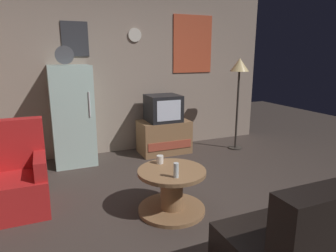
{
  "coord_description": "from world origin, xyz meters",
  "views": [
    {
      "loc": [
        -1.36,
        -2.52,
        1.64
      ],
      "look_at": [
        0.09,
        0.9,
        0.75
      ],
      "focal_mm": 31.75,
      "sensor_mm": 36.0,
      "label": 1
    }
  ],
  "objects_px": {
    "tv_stand": "(164,137)",
    "crt_tv": "(163,108)",
    "wine_glass": "(176,170)",
    "mug_ceramic_white": "(160,159)",
    "coffee_table": "(172,191)",
    "fridge": "(72,115)",
    "armchair": "(14,180)",
    "standing_lamp": "(239,72)"
  },
  "relations": [
    {
      "from": "crt_tv",
      "to": "wine_glass",
      "type": "relative_size",
      "value": 3.6
    },
    {
      "from": "fridge",
      "to": "coffee_table",
      "type": "bearing_deg",
      "value": -68.05
    },
    {
      "from": "crt_tv",
      "to": "standing_lamp",
      "type": "xyz_separation_m",
      "value": [
        1.28,
        -0.3,
        0.58
      ]
    },
    {
      "from": "armchair",
      "to": "wine_glass",
      "type": "bearing_deg",
      "value": -31.05
    },
    {
      "from": "wine_glass",
      "to": "coffee_table",
      "type": "bearing_deg",
      "value": 78.34
    },
    {
      "from": "tv_stand",
      "to": "armchair",
      "type": "relative_size",
      "value": 0.87
    },
    {
      "from": "tv_stand",
      "to": "crt_tv",
      "type": "bearing_deg",
      "value": -176.19
    },
    {
      "from": "tv_stand",
      "to": "coffee_table",
      "type": "distance_m",
      "value": 2.0
    },
    {
      "from": "wine_glass",
      "to": "mug_ceramic_white",
      "type": "bearing_deg",
      "value": 90.33
    },
    {
      "from": "fridge",
      "to": "tv_stand",
      "type": "height_order",
      "value": "fridge"
    },
    {
      "from": "standing_lamp",
      "to": "mug_ceramic_white",
      "type": "distance_m",
      "value": 2.55
    },
    {
      "from": "wine_glass",
      "to": "mug_ceramic_white",
      "type": "xyz_separation_m",
      "value": [
        -0.0,
        0.42,
        -0.03
      ]
    },
    {
      "from": "tv_stand",
      "to": "mug_ceramic_white",
      "type": "xyz_separation_m",
      "value": [
        -0.72,
        -1.65,
        0.24
      ]
    },
    {
      "from": "tv_stand",
      "to": "mug_ceramic_white",
      "type": "distance_m",
      "value": 1.82
    },
    {
      "from": "coffee_table",
      "to": "mug_ceramic_white",
      "type": "height_order",
      "value": "mug_ceramic_white"
    },
    {
      "from": "crt_tv",
      "to": "armchair",
      "type": "height_order",
      "value": "crt_tv"
    },
    {
      "from": "tv_stand",
      "to": "crt_tv",
      "type": "relative_size",
      "value": 1.56
    },
    {
      "from": "crt_tv",
      "to": "coffee_table",
      "type": "xyz_separation_m",
      "value": [
        -0.67,
        -1.88,
        -0.54
      ]
    },
    {
      "from": "fridge",
      "to": "armchair",
      "type": "distance_m",
      "value": 1.52
    },
    {
      "from": "fridge",
      "to": "standing_lamp",
      "type": "xyz_separation_m",
      "value": [
        2.73,
        -0.38,
        0.6
      ]
    },
    {
      "from": "crt_tv",
      "to": "standing_lamp",
      "type": "relative_size",
      "value": 0.34
    },
    {
      "from": "tv_stand",
      "to": "coffee_table",
      "type": "xyz_separation_m",
      "value": [
        -0.68,
        -1.88,
        -0.04
      ]
    },
    {
      "from": "crt_tv",
      "to": "armchair",
      "type": "distance_m",
      "value": 2.54
    },
    {
      "from": "fridge",
      "to": "coffee_table",
      "type": "height_order",
      "value": "fridge"
    },
    {
      "from": "fridge",
      "to": "mug_ceramic_white",
      "type": "distance_m",
      "value": 1.9
    },
    {
      "from": "crt_tv",
      "to": "wine_glass",
      "type": "distance_m",
      "value": 2.2
    },
    {
      "from": "coffee_table",
      "to": "crt_tv",
      "type": "bearing_deg",
      "value": 70.46
    },
    {
      "from": "fridge",
      "to": "coffee_table",
      "type": "xyz_separation_m",
      "value": [
        0.79,
        -1.96,
        -0.52
      ]
    },
    {
      "from": "armchair",
      "to": "mug_ceramic_white",
      "type": "bearing_deg",
      "value": -17.81
    },
    {
      "from": "tv_stand",
      "to": "standing_lamp",
      "type": "height_order",
      "value": "standing_lamp"
    },
    {
      "from": "fridge",
      "to": "wine_glass",
      "type": "distance_m",
      "value": 2.29
    },
    {
      "from": "crt_tv",
      "to": "fridge",
      "type": "bearing_deg",
      "value": 176.96
    },
    {
      "from": "crt_tv",
      "to": "mug_ceramic_white",
      "type": "relative_size",
      "value": 6.0
    },
    {
      "from": "mug_ceramic_white",
      "to": "armchair",
      "type": "bearing_deg",
      "value": 162.19
    },
    {
      "from": "fridge",
      "to": "armchair",
      "type": "bearing_deg",
      "value": -121.25
    },
    {
      "from": "fridge",
      "to": "tv_stand",
      "type": "relative_size",
      "value": 2.11
    },
    {
      "from": "fridge",
      "to": "standing_lamp",
      "type": "distance_m",
      "value": 2.82
    },
    {
      "from": "mug_ceramic_white",
      "to": "fridge",
      "type": "bearing_deg",
      "value": 113.32
    },
    {
      "from": "fridge",
      "to": "wine_glass",
      "type": "bearing_deg",
      "value": -70.84
    },
    {
      "from": "coffee_table",
      "to": "wine_glass",
      "type": "xyz_separation_m",
      "value": [
        -0.04,
        -0.2,
        0.31
      ]
    },
    {
      "from": "crt_tv",
      "to": "tv_stand",
      "type": "bearing_deg",
      "value": 3.81
    },
    {
      "from": "tv_stand",
      "to": "crt_tv",
      "type": "height_order",
      "value": "crt_tv"
    }
  ]
}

